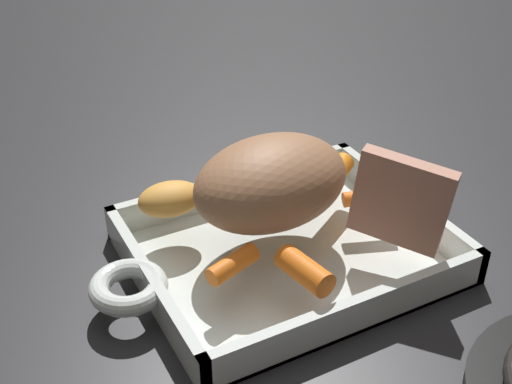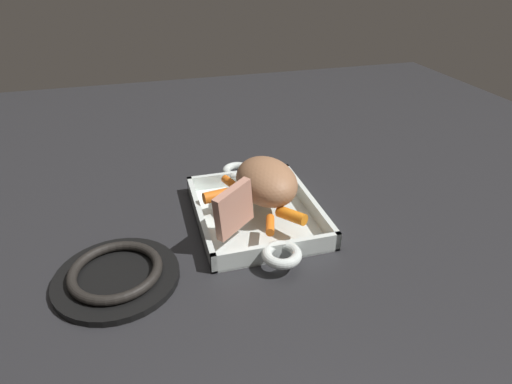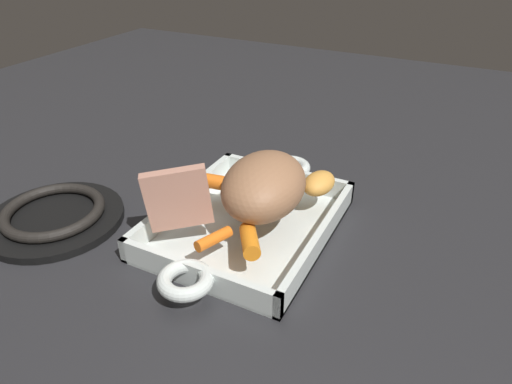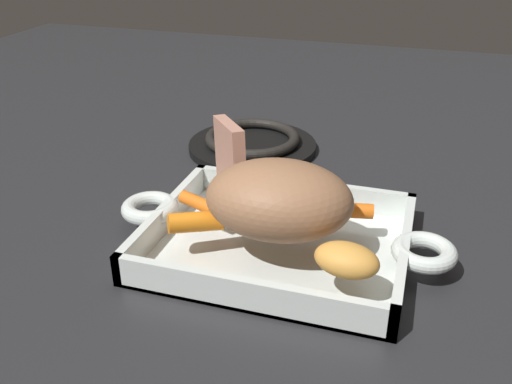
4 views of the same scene
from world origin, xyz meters
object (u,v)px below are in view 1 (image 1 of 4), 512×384
roasting_dish (288,249)px  roast_slice_outer (401,201)px  baby_carrot_center_right (305,270)px  baby_carrot_northeast (368,195)px  pork_roast (271,182)px  baby_carrot_long (333,176)px  potato_whole (170,199)px  baby_carrot_southwest (233,264)px

roasting_dish → roast_slice_outer: size_ratio=4.56×
baby_carrot_center_right → baby_carrot_northeast: size_ratio=1.00×
baby_carrot_northeast → pork_roast: bearing=168.3°
roast_slice_outer → baby_carrot_long: size_ratio=1.44×
baby_carrot_center_right → potato_whole: bearing=112.4°
baby_carrot_northeast → baby_carrot_center_right: bearing=-148.0°
pork_roast → roasting_dish: bearing=-74.0°
baby_carrot_southwest → baby_carrot_northeast: 0.17m
roasting_dish → pork_roast: 0.07m
pork_roast → baby_carrot_southwest: 0.09m
potato_whole → roasting_dish: bearing=-40.8°
baby_carrot_long → baby_carrot_northeast: (0.01, -0.04, -0.00)m
roast_slice_outer → baby_carrot_long: roast_slice_outer is taller
roast_slice_outer → potato_whole: 0.21m
roasting_dish → potato_whole: size_ratio=6.10×
roasting_dish → pork_roast: pork_roast is taller
roast_slice_outer → baby_carrot_southwest: size_ratio=1.73×
roasting_dish → roast_slice_outer: roast_slice_outer is taller
pork_roast → roast_slice_outer: bearing=-45.0°
roasting_dish → potato_whole: (-0.09, 0.07, 0.04)m
potato_whole → roast_slice_outer: bearing=-39.7°
baby_carrot_center_right → baby_carrot_northeast: baby_carrot_center_right is taller
baby_carrot_southwest → pork_roast: bearing=39.8°
roast_slice_outer → baby_carrot_northeast: size_ratio=1.59×
roasting_dish → potato_whole: 0.12m
baby_carrot_long → pork_roast: bearing=-165.6°
roasting_dish → baby_carrot_northeast: size_ratio=7.23×
baby_carrot_long → baby_carrot_northeast: 0.04m
baby_carrot_northeast → potato_whole: (-0.18, 0.07, 0.01)m
pork_roast → roast_slice_outer: roast_slice_outer is taller
baby_carrot_center_right → baby_carrot_southwest: size_ratio=1.09×
roasting_dish → baby_carrot_long: bearing=29.5°
roasting_dish → baby_carrot_northeast: 0.10m
baby_carrot_northeast → roast_slice_outer: bearing=-102.9°
roasting_dish → baby_carrot_center_right: baby_carrot_center_right is taller
baby_carrot_northeast → baby_carrot_southwest: bearing=-167.8°
pork_roast → baby_carrot_center_right: size_ratio=2.90×
roast_slice_outer → baby_carrot_long: 0.11m
baby_carrot_center_right → roasting_dish: bearing=69.8°
baby_carrot_southwest → potato_whole: size_ratio=0.77×
roast_slice_outer → baby_carrot_northeast: roast_slice_outer is taller
roasting_dish → pork_roast: (-0.01, 0.02, 0.06)m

